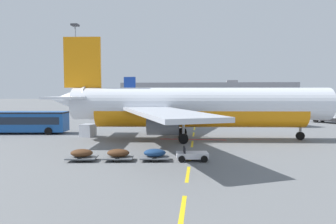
{
  "coord_description": "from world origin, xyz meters",
  "views": [
    {
      "loc": [
        18.77,
        -13.08,
        5.62
      ],
      "look_at": [
        14.88,
        23.1,
        3.21
      ],
      "focal_mm": 31.45,
      "sensor_mm": 36.0,
      "label": 1
    }
  ],
  "objects_px": {
    "apron_light_mast_near": "(76,58)",
    "airliner_foreground": "(195,107)",
    "fuel_service_truck": "(286,116)",
    "airliner_mid_left": "(166,101)",
    "uld_cargo_container": "(88,130)",
    "apron_shuttle_bus": "(22,121)",
    "catering_truck": "(330,114)",
    "baggage_train": "(137,154)"
  },
  "relations": [
    {
      "from": "airliner_mid_left",
      "to": "fuel_service_truck",
      "type": "distance_m",
      "value": 40.34
    },
    {
      "from": "baggage_train",
      "to": "catering_truck",
      "type": "bearing_deg",
      "value": 48.89
    },
    {
      "from": "fuel_service_truck",
      "to": "uld_cargo_container",
      "type": "xyz_separation_m",
      "value": [
        -28.94,
        -16.09,
        -0.85
      ]
    },
    {
      "from": "airliner_mid_left",
      "to": "baggage_train",
      "type": "relative_size",
      "value": 2.5
    },
    {
      "from": "baggage_train",
      "to": "uld_cargo_container",
      "type": "relative_size",
      "value": 6.2
    },
    {
      "from": "baggage_train",
      "to": "uld_cargo_container",
      "type": "bearing_deg",
      "value": 126.07
    },
    {
      "from": "airliner_foreground",
      "to": "baggage_train",
      "type": "height_order",
      "value": "airliner_foreground"
    },
    {
      "from": "catering_truck",
      "to": "uld_cargo_container",
      "type": "relative_size",
      "value": 3.67
    },
    {
      "from": "airliner_foreground",
      "to": "uld_cargo_container",
      "type": "xyz_separation_m",
      "value": [
        -13.6,
        0.9,
        -3.15
      ]
    },
    {
      "from": "fuel_service_truck",
      "to": "baggage_train",
      "type": "distance_m",
      "value": 34.78
    },
    {
      "from": "apron_light_mast_near",
      "to": "uld_cargo_container",
      "type": "bearing_deg",
      "value": -64.85
    },
    {
      "from": "airliner_mid_left",
      "to": "baggage_train",
      "type": "xyz_separation_m",
      "value": [
        4.57,
        -60.54,
        -2.8
      ]
    },
    {
      "from": "airliner_mid_left",
      "to": "fuel_service_truck",
      "type": "height_order",
      "value": "airliner_mid_left"
    },
    {
      "from": "uld_cargo_container",
      "to": "airliner_foreground",
      "type": "bearing_deg",
      "value": -3.77
    },
    {
      "from": "airliner_foreground",
      "to": "apron_shuttle_bus",
      "type": "height_order",
      "value": "airliner_foreground"
    },
    {
      "from": "airliner_foreground",
      "to": "airliner_mid_left",
      "type": "height_order",
      "value": "airliner_foreground"
    },
    {
      "from": "catering_truck",
      "to": "apron_shuttle_bus",
      "type": "bearing_deg",
      "value": -158.51
    },
    {
      "from": "apron_light_mast_near",
      "to": "catering_truck",
      "type": "bearing_deg",
      "value": -18.07
    },
    {
      "from": "airliner_mid_left",
      "to": "fuel_service_truck",
      "type": "relative_size",
      "value": 4.08
    },
    {
      "from": "airliner_foreground",
      "to": "apron_shuttle_bus",
      "type": "distance_m",
      "value": 23.94
    },
    {
      "from": "airliner_mid_left",
      "to": "apron_shuttle_bus",
      "type": "relative_size",
      "value": 2.39
    },
    {
      "from": "apron_shuttle_bus",
      "to": "fuel_service_truck",
      "type": "bearing_deg",
      "value": 19.98
    },
    {
      "from": "airliner_foreground",
      "to": "baggage_train",
      "type": "relative_size",
      "value": 2.98
    },
    {
      "from": "baggage_train",
      "to": "apron_light_mast_near",
      "type": "bearing_deg",
      "value": 118.0
    },
    {
      "from": "apron_light_mast_near",
      "to": "airliner_foreground",
      "type": "bearing_deg",
      "value": -51.44
    },
    {
      "from": "catering_truck",
      "to": "uld_cargo_container",
      "type": "bearing_deg",
      "value": -151.27
    },
    {
      "from": "uld_cargo_container",
      "to": "apron_light_mast_near",
      "type": "height_order",
      "value": "apron_light_mast_near"
    },
    {
      "from": "airliner_foreground",
      "to": "fuel_service_truck",
      "type": "xyz_separation_m",
      "value": [
        15.33,
        16.99,
        -2.3
      ]
    },
    {
      "from": "airliner_mid_left",
      "to": "fuel_service_truck",
      "type": "xyz_separation_m",
      "value": [
        24.46,
        -32.03,
        -1.68
      ]
    },
    {
      "from": "fuel_service_truck",
      "to": "apron_light_mast_near",
      "type": "relative_size",
      "value": 0.3
    },
    {
      "from": "airliner_mid_left",
      "to": "uld_cargo_container",
      "type": "relative_size",
      "value": 15.51
    },
    {
      "from": "catering_truck",
      "to": "baggage_train",
      "type": "bearing_deg",
      "value": -131.11
    },
    {
      "from": "uld_cargo_container",
      "to": "apron_shuttle_bus",
      "type": "bearing_deg",
      "value": 169.23
    },
    {
      "from": "fuel_service_truck",
      "to": "baggage_train",
      "type": "height_order",
      "value": "fuel_service_truck"
    },
    {
      "from": "airliner_mid_left",
      "to": "catering_truck",
      "type": "xyz_separation_m",
      "value": [
        33.62,
        -27.25,
        -1.68
      ]
    },
    {
      "from": "apron_shuttle_bus",
      "to": "airliner_foreground",
      "type": "bearing_deg",
      "value": -6.77
    },
    {
      "from": "airliner_mid_left",
      "to": "apron_light_mast_near",
      "type": "height_order",
      "value": "apron_light_mast_near"
    },
    {
      "from": "fuel_service_truck",
      "to": "apron_light_mast_near",
      "type": "distance_m",
      "value": 54.4
    },
    {
      "from": "airliner_mid_left",
      "to": "uld_cargo_container",
      "type": "xyz_separation_m",
      "value": [
        -4.47,
        -48.12,
        -2.53
      ]
    },
    {
      "from": "airliner_mid_left",
      "to": "apron_shuttle_bus",
      "type": "bearing_deg",
      "value": -107.46
    },
    {
      "from": "catering_truck",
      "to": "uld_cargo_container",
      "type": "distance_m",
      "value": 43.45
    },
    {
      "from": "apron_shuttle_bus",
      "to": "fuel_service_truck",
      "type": "relative_size",
      "value": 1.71
    }
  ]
}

